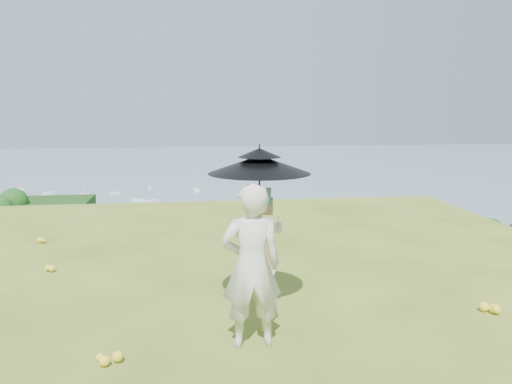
{
  "coord_description": "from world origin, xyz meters",
  "views": [
    {
      "loc": [
        0.09,
        -6.69,
        2.58
      ],
      "look_at": [
        1.15,
        1.4,
        1.19
      ],
      "focal_mm": 35.0,
      "sensor_mm": 36.0,
      "label": 1
    }
  ],
  "objects": [
    {
      "name": "painter",
      "position": [
        0.71,
        -1.6,
        0.9
      ],
      "size": [
        0.68,
        0.46,
        1.8
      ],
      "primitive_type": "imported",
      "rotation": [
        0.0,
        0.0,
        3.19
      ],
      "color": "silver",
      "rests_on": "ground"
    },
    {
      "name": "sun_umbrella",
      "position": [
        0.88,
        -0.98,
        1.76
      ],
      "size": [
        1.24,
        1.24,
        0.79
      ],
      "primitive_type": null,
      "rotation": [
        0.0,
        0.0,
        0.03
      ],
      "color": "black",
      "rests_on": "field_easel"
    },
    {
      "name": "shoreline_tier",
      "position": [
        0.0,
        75.0,
        -36.0
      ],
      "size": [
        170.0,
        28.0,
        8.0
      ],
      "primitive_type": "cube",
      "color": "#6F6559",
      "rests_on": "bay_water"
    },
    {
      "name": "bay_water",
      "position": [
        0.0,
        240.0,
        -34.0
      ],
      "size": [
        700.0,
        700.0,
        0.0
      ],
      "primitive_type": "plane",
      "color": "#7292A3",
      "rests_on": "ground"
    },
    {
      "name": "slope_trees",
      "position": [
        0.0,
        35.0,
        -15.0
      ],
      "size": [
        110.0,
        50.0,
        6.0
      ],
      "primitive_type": null,
      "color": "#154615",
      "rests_on": "forest_slope"
    },
    {
      "name": "wildflowers",
      "position": [
        0.0,
        0.25,
        0.06
      ],
      "size": [
        10.0,
        10.5,
        0.12
      ],
      "primitive_type": null,
      "color": "yellow",
      "rests_on": "ground"
    },
    {
      "name": "moored_boats",
      "position": [
        -12.5,
        161.0,
        -33.65
      ],
      "size": [
        140.0,
        140.0,
        0.7
      ],
      "primitive_type": null,
      "color": "silver",
      "rests_on": "bay_water"
    },
    {
      "name": "harbor_town",
      "position": [
        0.0,
        75.0,
        -29.5
      ],
      "size": [
        110.0,
        22.0,
        5.0
      ],
      "primitive_type": null,
      "color": "silver",
      "rests_on": "shoreline_tier"
    },
    {
      "name": "painter_cap",
      "position": [
        0.71,
        -1.6,
        1.75
      ],
      "size": [
        0.2,
        0.23,
        0.1
      ],
      "primitive_type": null,
      "rotation": [
        0.0,
        0.0,
        0.06
      ],
      "color": "#C86E7D",
      "rests_on": "painter"
    },
    {
      "name": "ground",
      "position": [
        0.0,
        0.0,
        0.0
      ],
      "size": [
        14.0,
        14.0,
        0.0
      ],
      "primitive_type": "plane",
      "color": "#576E1F",
      "rests_on": "ground"
    },
    {
      "name": "field_easel",
      "position": [
        0.87,
        -1.01,
        0.83
      ],
      "size": [
        0.73,
        0.73,
        1.67
      ],
      "primitive_type": null,
      "rotation": [
        0.0,
        0.0,
        -0.16
      ],
      "color": "#AA7F47",
      "rests_on": "ground"
    }
  ]
}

